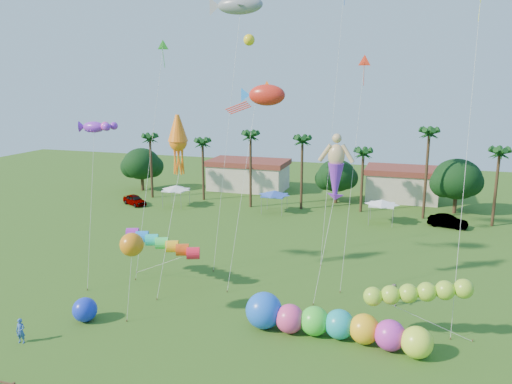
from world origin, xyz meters
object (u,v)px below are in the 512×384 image
(car_a, at_px, (135,200))
(spectator_b, at_px, (394,295))
(blue_ball, at_px, (85,310))
(caterpillar_inflatable, at_px, (328,323))
(car_b, at_px, (448,221))
(spectator_a, at_px, (21,331))

(car_a, bearing_deg, spectator_b, -92.55)
(blue_ball, bearing_deg, spectator_b, 24.03)
(blue_ball, bearing_deg, caterpillar_inflatable, 9.49)
(car_a, height_order, spectator_b, spectator_b)
(car_b, height_order, caterpillar_inflatable, caterpillar_inflatable)
(car_b, bearing_deg, blue_ball, 154.45)
(car_b, relative_size, spectator_a, 2.61)
(car_b, xyz_separation_m, spectator_a, (-28.90, -37.75, 0.12))
(car_a, relative_size, car_b, 0.95)
(spectator_a, bearing_deg, car_a, 100.76)
(blue_ball, bearing_deg, car_a, 115.24)
(spectator_a, xyz_separation_m, spectator_b, (23.67, 13.56, 0.01))
(spectator_b, bearing_deg, car_b, 131.41)
(car_b, height_order, blue_ball, blue_ball)
(car_b, bearing_deg, caterpillar_inflatable, 176.00)
(spectator_a, height_order, blue_ball, blue_ball)
(car_a, height_order, caterpillar_inflatable, caterpillar_inflatable)
(car_a, distance_m, car_b, 41.88)
(car_a, distance_m, blue_ball, 35.43)
(spectator_a, distance_m, caterpillar_inflatable, 20.75)
(spectator_b, bearing_deg, spectator_a, -96.57)
(car_a, distance_m, spectator_a, 38.28)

